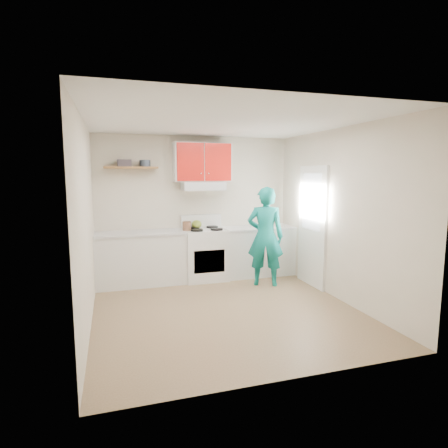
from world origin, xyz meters
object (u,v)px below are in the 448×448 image
object	(u,v)px
tin	(145,163)
crock	(187,226)
person	(265,237)
stove	(205,254)
kettle	(197,224)

from	to	relation	value
tin	crock	size ratio (longest dim) A/B	1.02
tin	person	xyz separation A→B (m)	(1.92, -0.82, -1.24)
tin	person	bearing A→B (deg)	-23.05
person	crock	bearing A→B (deg)	-2.89
stove	kettle	xyz separation A→B (m)	(-0.12, 0.14, 0.54)
kettle	person	size ratio (longest dim) A/B	0.11
crock	tin	bearing A→B (deg)	164.12
kettle	crock	size ratio (longest dim) A/B	1.01
stove	tin	distance (m)	1.93
stove	person	distance (m)	1.18
tin	person	world-z (taller)	tin
kettle	crock	world-z (taller)	crock
stove	kettle	size ratio (longest dim) A/B	4.99
tin	crock	world-z (taller)	tin
crock	person	world-z (taller)	person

